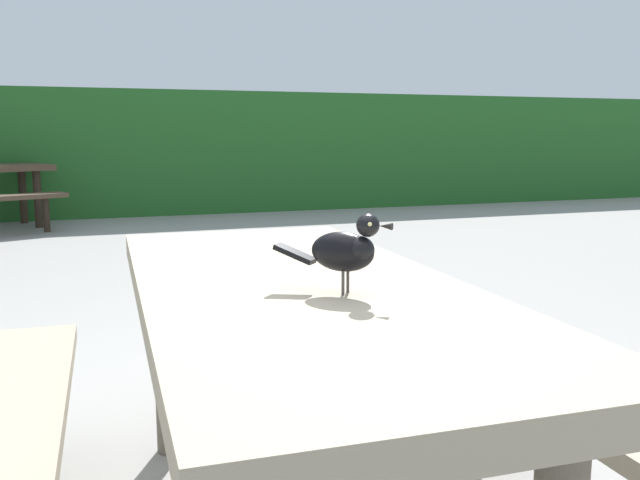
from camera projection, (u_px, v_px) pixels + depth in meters
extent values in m
cube|color=#235B23|center=(107.00, 153.00, 9.48)|extent=(28.00, 1.35, 1.68)
cube|color=gray|center=(296.00, 293.00, 1.70)|extent=(0.83, 1.83, 0.07)
cylinder|color=#635B4C|center=(167.00, 359.00, 2.34)|extent=(0.09, 0.09, 0.67)
cylinder|color=#635B4C|center=(316.00, 344.00, 2.50)|extent=(0.09, 0.09, 0.67)
cylinder|color=#635B4C|center=(32.00, 420.00, 2.17)|extent=(0.07, 0.07, 0.39)
cube|color=gray|center=(533.00, 375.00, 1.95)|extent=(0.35, 1.72, 0.05)
cylinder|color=#635B4C|center=(430.00, 374.00, 2.59)|extent=(0.07, 0.07, 0.39)
ellipsoid|color=black|center=(343.00, 252.00, 1.53)|extent=(0.16, 0.16, 0.09)
ellipsoid|color=black|center=(360.00, 250.00, 1.51)|extent=(0.09, 0.09, 0.06)
sphere|color=black|center=(368.00, 225.00, 1.49)|extent=(0.05, 0.05, 0.05)
sphere|color=#EAE08C|center=(376.00, 222.00, 1.50)|extent=(0.01, 0.01, 0.01)
sphere|color=#EAE08C|center=(370.00, 224.00, 1.47)|extent=(0.01, 0.01, 0.01)
cone|color=black|center=(386.00, 226.00, 1.48)|extent=(0.03, 0.03, 0.02)
cube|color=black|center=(295.00, 254.00, 1.58)|extent=(0.10, 0.10, 0.04)
cylinder|color=#47423D|center=(348.00, 281.00, 1.55)|extent=(0.01, 0.01, 0.05)
cylinder|color=#47423D|center=(343.00, 283.00, 1.52)|extent=(0.01, 0.01, 0.05)
cylinder|color=#2E241A|center=(38.00, 199.00, 8.02)|extent=(0.09, 0.09, 0.67)
cylinder|color=#2E241A|center=(23.00, 196.00, 8.42)|extent=(0.09, 0.09, 0.67)
cylinder|color=#2E241A|center=(46.00, 215.00, 7.68)|extent=(0.07, 0.07, 0.39)
cylinder|color=#2E241A|center=(8.00, 205.00, 8.73)|extent=(0.07, 0.07, 0.39)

